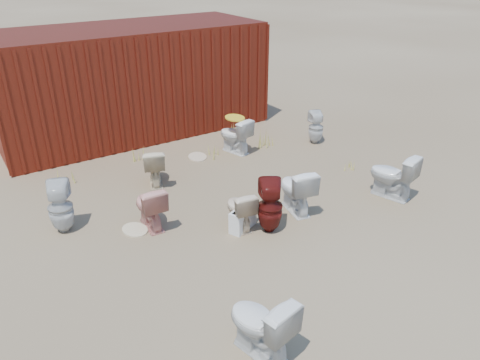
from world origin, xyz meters
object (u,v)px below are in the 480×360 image
shipping_container (131,80)px  toilet_back_a (60,207)px  toilet_back_beige_left (240,209)px  loose_tank (243,219)px  toilet_front_pink (150,206)px  toilet_front_c (296,189)px  toilet_back_yellowlid (235,135)px  toilet_back_beige_right (154,166)px  toilet_front_e (392,176)px  toilet_front_a (260,325)px  toilet_front_maroon (270,207)px  toilet_back_e (316,127)px

shipping_container → toilet_back_a: shipping_container is taller
toilet_back_beige_left → loose_tank: (0.01, -0.07, -0.15)m
toilet_front_pink → loose_tank: (1.17, -0.85, -0.18)m
toilet_front_pink → toilet_front_c: bearing=162.2°
shipping_container → loose_tank: (-0.29, -5.12, -1.02)m
toilet_back_beige_left → toilet_back_yellowlid: toilet_back_yellowlid is taller
toilet_back_yellowlid → toilet_back_beige_right: bearing=-3.0°
toilet_front_c → toilet_front_e: 1.79m
shipping_container → toilet_front_c: (0.75, -5.13, -0.80)m
toilet_front_c → loose_tank: 1.07m
toilet_front_a → toilet_front_e: 4.31m
toilet_back_beige_left → toilet_back_yellowlid: 3.01m
toilet_front_c → toilet_front_maroon: 0.78m
toilet_back_beige_right → toilet_back_beige_left: bearing=123.5°
toilet_front_maroon → toilet_front_c: bearing=-128.3°
toilet_back_a → toilet_back_beige_left: (2.34, -1.40, -0.09)m
toilet_back_beige_left → toilet_back_e: size_ratio=0.89×
toilet_back_yellowlid → toilet_front_pink: bearing=18.3°
shipping_container → toilet_front_maroon: 5.45m
toilet_back_yellowlid → loose_tank: bearing=44.5°
toilet_front_a → toilet_back_beige_right: bearing=-111.2°
shipping_container → toilet_back_beige_left: size_ratio=9.33×
toilet_back_beige_left → toilet_back_e: bearing=-140.0°
toilet_back_yellowlid → toilet_front_maroon: bearing=51.9°
toilet_front_pink → toilet_back_beige_right: toilet_front_pink is taller
toilet_front_c → toilet_back_beige_right: size_ratio=1.12×
shipping_container → toilet_front_pink: size_ratio=8.35×
toilet_front_pink → toilet_back_beige_left: bearing=149.3°
toilet_back_beige_right → toilet_front_pink: bearing=84.3°
toilet_front_c → toilet_back_beige_left: toilet_front_c is taller
toilet_front_maroon → toilet_back_e: bearing=-110.1°
shipping_container → toilet_front_pink: shipping_container is taller
toilet_back_beige_right → toilet_back_e: 3.84m
toilet_front_c → toilet_back_beige_right: (-1.54, 2.21, -0.04)m
toilet_front_e → toilet_back_a: toilet_back_a is taller
toilet_back_e → loose_tank: bearing=53.8°
toilet_back_beige_right → toilet_back_e: bearing=-160.8°
loose_tank → toilet_back_beige_right: bearing=79.0°
toilet_front_c → loose_tank: toilet_front_c is taller
toilet_front_e → toilet_front_maroon: bearing=-21.4°
shipping_container → toilet_back_beige_right: bearing=-105.1°
toilet_front_maroon → toilet_back_yellowlid: bearing=-81.2°
toilet_front_e → toilet_back_a: 5.48m
toilet_front_pink → toilet_front_maroon: bearing=146.3°
shipping_container → toilet_front_c: shipping_container is taller
toilet_front_a → toilet_back_beige_left: toilet_front_a is taller
toilet_front_e → loose_tank: (-2.75, 0.54, -0.23)m
toilet_front_a → toilet_back_beige_right: (0.73, 4.39, -0.04)m
toilet_back_a → shipping_container: bearing=-107.3°
toilet_front_c → toilet_front_e: (1.71, -0.53, 0.01)m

